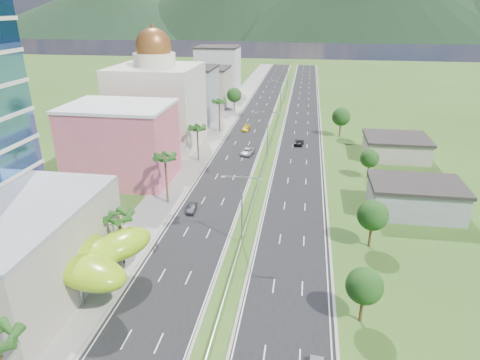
% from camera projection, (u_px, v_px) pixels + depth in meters
% --- Properties ---
extents(ground, '(500.00, 500.00, 0.00)m').
position_uv_depth(ground, '(230.00, 282.00, 55.90)').
color(ground, '#2D5119').
rests_on(ground, ground).
extents(road_left, '(11.00, 260.00, 0.04)m').
position_uv_depth(road_left, '(256.00, 116.00, 139.21)').
color(road_left, black).
rests_on(road_left, ground).
extents(road_right, '(11.00, 260.00, 0.04)m').
position_uv_depth(road_right, '(302.00, 118.00, 137.08)').
color(road_right, black).
rests_on(road_right, ground).
extents(sidewalk_left, '(7.00, 260.00, 0.12)m').
position_uv_depth(sidewalk_left, '(227.00, 115.00, 140.55)').
color(sidewalk_left, gray).
rests_on(sidewalk_left, ground).
extents(median_guardrail, '(0.10, 216.06, 0.76)m').
position_uv_depth(median_guardrail, '(275.00, 130.00, 121.46)').
color(median_guardrail, gray).
rests_on(median_guardrail, ground).
extents(streetlight_median_b, '(6.04, 0.25, 11.00)m').
position_uv_depth(streetlight_median_b, '(242.00, 203.00, 62.48)').
color(streetlight_median_b, gray).
rests_on(streetlight_median_b, ground).
extents(streetlight_median_c, '(6.04, 0.25, 11.00)m').
position_uv_depth(streetlight_median_c, '(268.00, 130.00, 99.03)').
color(streetlight_median_c, gray).
rests_on(streetlight_median_c, ground).
extents(streetlight_median_d, '(6.04, 0.25, 11.00)m').
position_uv_depth(streetlight_median_d, '(281.00, 93.00, 140.16)').
color(streetlight_median_d, gray).
rests_on(streetlight_median_d, ground).
extents(streetlight_median_e, '(6.04, 0.25, 11.00)m').
position_uv_depth(streetlight_median_e, '(288.00, 73.00, 181.28)').
color(streetlight_median_e, gray).
rests_on(streetlight_median_e, ground).
extents(lime_canopy, '(18.00, 15.00, 7.40)m').
position_uv_depth(lime_canopy, '(66.00, 253.00, 53.20)').
color(lime_canopy, '#85B912').
rests_on(lime_canopy, ground).
extents(pink_shophouse, '(20.00, 15.00, 15.00)m').
position_uv_depth(pink_shophouse, '(121.00, 144.00, 86.28)').
color(pink_shophouse, '#D3566C').
rests_on(pink_shophouse, ground).
extents(domed_building, '(20.00, 20.00, 28.70)m').
position_uv_depth(domed_building, '(158.00, 102.00, 105.84)').
color(domed_building, beige).
rests_on(domed_building, ground).
extents(midrise_grey, '(16.00, 15.00, 16.00)m').
position_uv_depth(midrise_grey, '(189.00, 96.00, 129.82)').
color(midrise_grey, gray).
rests_on(midrise_grey, ground).
extents(midrise_beige, '(16.00, 15.00, 13.00)m').
position_uv_depth(midrise_beige, '(205.00, 88.00, 150.49)').
color(midrise_beige, '#ADA18E').
rests_on(midrise_beige, ground).
extents(midrise_white, '(16.00, 15.00, 18.00)m').
position_uv_depth(midrise_white, '(218.00, 71.00, 170.56)').
color(midrise_white, silver).
rests_on(midrise_white, ground).
extents(shed_near, '(15.00, 10.00, 5.00)m').
position_uv_depth(shed_near, '(415.00, 199.00, 73.81)').
color(shed_near, gray).
rests_on(shed_near, ground).
extents(shed_far, '(14.00, 12.00, 4.40)m').
position_uv_depth(shed_far, '(396.00, 148.00, 101.06)').
color(shed_far, '#ADA18E').
rests_on(shed_far, ground).
extents(palm_tree_b, '(3.60, 3.60, 8.10)m').
position_uv_depth(palm_tree_b, '(119.00, 218.00, 57.25)').
color(palm_tree_b, '#47301C').
rests_on(palm_tree_b, ground).
extents(palm_tree_c, '(3.60, 3.60, 9.60)m').
position_uv_depth(palm_tree_c, '(165.00, 159.00, 74.99)').
color(palm_tree_c, '#47301C').
rests_on(palm_tree_c, ground).
extents(palm_tree_d, '(3.60, 3.60, 8.60)m').
position_uv_depth(palm_tree_d, '(197.00, 129.00, 96.37)').
color(palm_tree_d, '#47301C').
rests_on(palm_tree_d, ground).
extents(palm_tree_e, '(3.60, 3.60, 9.40)m').
position_uv_depth(palm_tree_e, '(219.00, 103.00, 118.92)').
color(palm_tree_e, '#47301C').
rests_on(palm_tree_e, ground).
extents(leafy_tree_lfar, '(4.90, 4.90, 8.05)m').
position_uv_depth(leafy_tree_lfar, '(234.00, 95.00, 142.81)').
color(leafy_tree_lfar, '#47301C').
rests_on(leafy_tree_lfar, ground).
extents(leafy_tree_ra, '(4.20, 4.20, 6.90)m').
position_uv_depth(leafy_tree_ra, '(364.00, 286.00, 47.24)').
color(leafy_tree_ra, '#47301C').
rests_on(leafy_tree_ra, ground).
extents(leafy_tree_rb, '(4.55, 4.55, 7.47)m').
position_uv_depth(leafy_tree_rb, '(373.00, 215.00, 62.20)').
color(leafy_tree_rb, '#47301C').
rests_on(leafy_tree_rb, ground).
extents(leafy_tree_rc, '(3.85, 3.85, 6.33)m').
position_uv_depth(leafy_tree_rc, '(370.00, 158.00, 87.66)').
color(leafy_tree_rc, '#47301C').
rests_on(leafy_tree_rc, ground).
extents(leafy_tree_rd, '(4.90, 4.90, 8.05)m').
position_uv_depth(leafy_tree_rd, '(341.00, 117.00, 115.19)').
color(leafy_tree_rd, '#47301C').
rests_on(leafy_tree_rd, ground).
extents(mountain_ridge, '(860.00, 140.00, 90.00)m').
position_uv_depth(mountain_ridge, '(358.00, 38.00, 458.60)').
color(mountain_ridge, black).
rests_on(mountain_ridge, ground).
extents(car_dark_left, '(1.60, 3.93, 1.27)m').
position_uv_depth(car_dark_left, '(192.00, 208.00, 74.79)').
color(car_dark_left, black).
rests_on(car_dark_left, road_left).
extents(car_silver_mid_left, '(3.19, 5.55, 1.46)m').
position_uv_depth(car_silver_mid_left, '(247.00, 151.00, 103.10)').
color(car_silver_mid_left, '#A2A5AA').
rests_on(car_silver_mid_left, road_left).
extents(car_yellow_far_left, '(2.28, 4.81, 1.35)m').
position_uv_depth(car_yellow_far_left, '(246.00, 128.00, 122.84)').
color(car_yellow_far_left, gold).
rests_on(car_yellow_far_left, road_left).
extents(car_dark_far_right, '(2.64, 4.90, 1.31)m').
position_uv_depth(car_dark_far_right, '(299.00, 142.00, 110.33)').
color(car_dark_far_right, black).
rests_on(car_dark_far_right, road_right).
extents(motorcycle, '(0.61, 1.96, 1.25)m').
position_uv_depth(motorcycle, '(156.00, 246.00, 63.05)').
color(motorcycle, black).
rests_on(motorcycle, road_left).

